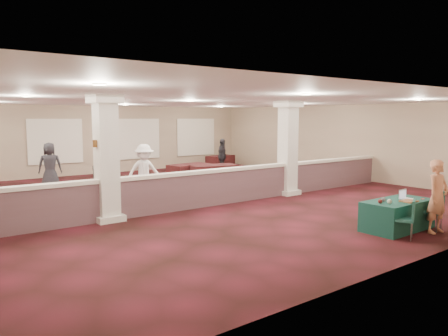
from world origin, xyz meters
TOP-DOWN VIEW (x-y plane):
  - ground at (0.00, 0.00)m, footprint 16.00×16.00m
  - wall_back at (0.00, 8.00)m, footprint 16.00×0.04m
  - wall_front at (0.00, -8.00)m, footprint 16.00×0.04m
  - wall_right at (8.00, 0.00)m, footprint 0.04×16.00m
  - ceiling at (0.00, 0.00)m, footprint 16.00×16.00m
  - partition_wall at (0.00, -1.50)m, footprint 15.60×0.28m
  - column_left at (-3.50, -1.50)m, footprint 0.72×0.72m
  - column_right at (3.00, -1.50)m, footprint 0.72×0.72m
  - sconce_left at (-3.78, -1.50)m, footprint 0.12×0.12m
  - sconce_right at (-3.22, -1.50)m, footprint 0.12×0.12m
  - near_table at (1.61, -6.50)m, footprint 1.83×0.93m
  - conf_chair_main at (2.20, -7.09)m, footprint 0.55×0.56m
  - conf_chair_side at (1.03, -7.07)m, footprint 0.58×0.58m
  - woman at (2.06, -7.20)m, footprint 0.63×0.44m
  - far_table_front_center at (2.00, 0.64)m, footprint 1.75×1.17m
  - far_table_front_right at (2.50, 2.13)m, footprint 2.01×1.31m
  - far_table_back_center at (2.00, 3.20)m, footprint 1.89×1.15m
  - far_table_back_right at (6.09, 6.50)m, footprint 1.75×1.20m
  - attendee_a at (-1.50, 4.00)m, footprint 0.89×0.78m
  - attendee_b at (-1.26, 0.87)m, footprint 1.23×0.77m
  - attendee_c at (4.59, 4.34)m, footprint 1.07×0.94m
  - attendee_d at (-3.15, 4.84)m, footprint 0.95×0.70m
  - laptop_base at (1.89, -6.55)m, footprint 0.32×0.22m
  - laptop_screen at (1.89, -6.43)m, footprint 0.32×0.01m
  - screen_glow at (1.89, -6.44)m, footprint 0.29×0.01m
  - knitting at (1.66, -6.74)m, footprint 0.39×0.29m
  - yarn_cream at (1.08, -6.60)m, footprint 0.11×0.11m
  - yarn_red at (0.93, -6.46)m, footprint 0.10×0.10m
  - yarn_grey at (1.17, -6.39)m, footprint 0.10×0.10m
  - scissors at (2.23, -6.76)m, footprint 0.12×0.03m

SIDE VIEW (x-z plane):
  - ground at x=0.00m, z-range 0.00..0.00m
  - far_table_back_right at x=6.09m, z-range 0.00..0.65m
  - far_table_front_center at x=2.00m, z-range 0.00..0.65m
  - near_table at x=1.61m, z-range 0.00..0.70m
  - far_table_back_center at x=2.00m, z-range 0.00..0.72m
  - far_table_front_right at x=2.50m, z-range 0.00..0.75m
  - conf_chair_side at x=1.03m, z-range 0.08..0.95m
  - conf_chair_main at x=2.20m, z-range 0.08..1.01m
  - partition_wall at x=0.00m, z-range 0.02..1.12m
  - scissors at x=2.23m, z-range 0.70..0.71m
  - laptop_base at x=1.89m, z-range 0.70..0.72m
  - knitting at x=1.66m, z-range 0.70..0.73m
  - yarn_red at x=0.93m, z-range 0.70..0.80m
  - yarn_grey at x=1.17m, z-range 0.70..0.80m
  - yarn_cream at x=1.08m, z-range 0.70..0.81m
  - attendee_a at x=-1.50m, z-range 0.00..1.62m
  - screen_glow at x=1.89m, z-range 0.72..0.90m
  - laptop_screen at x=1.89m, z-range 0.72..0.93m
  - attendee_c at x=4.59m, z-range 0.00..1.67m
  - woman at x=2.06m, z-range 0.00..1.69m
  - attendee_d at x=-3.15m, z-range 0.00..1.73m
  - attendee_b at x=-1.26m, z-range 0.00..1.78m
  - wall_back at x=0.00m, z-range 0.00..3.20m
  - wall_front at x=0.00m, z-range 0.00..3.20m
  - wall_right at x=8.00m, z-range 0.00..3.20m
  - column_left at x=-3.50m, z-range 0.04..3.24m
  - column_right at x=3.00m, z-range 0.04..3.24m
  - sconce_left at x=-3.78m, z-range 1.91..2.09m
  - sconce_right at x=-3.22m, z-range 1.91..2.09m
  - ceiling at x=0.00m, z-range 3.19..3.21m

